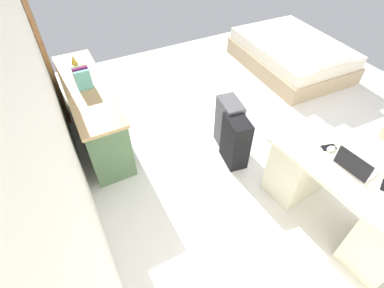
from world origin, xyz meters
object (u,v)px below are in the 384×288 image
(desk, at_px, (340,196))
(figurine_small, at_px, (74,60))
(credenza, at_px, (93,112))
(bed, at_px, (292,55))
(suitcase_black, at_px, (235,141))
(laptop, at_px, (355,166))
(cell_phone_by_mouse, at_px, (329,147))
(computer_mouse, at_px, (331,149))
(suitcase_spare_grey, at_px, (229,124))

(desk, distance_m, figurine_small, 3.45)
(credenza, distance_m, bed, 3.45)
(credenza, relative_size, figurine_small, 16.36)
(bed, distance_m, figurine_small, 3.51)
(bed, distance_m, suitcase_black, 2.53)
(suitcase_black, distance_m, laptop, 1.29)
(cell_phone_by_mouse, bearing_deg, computer_mouse, -175.21)
(suitcase_black, xyz_separation_m, computer_mouse, (-0.86, -0.44, 0.44))
(cell_phone_by_mouse, bearing_deg, suitcase_spare_grey, 33.40)
(laptop, bearing_deg, suitcase_spare_grey, 14.00)
(computer_mouse, bearing_deg, laptop, 170.98)
(laptop, bearing_deg, desk, -175.66)
(desk, height_order, credenza, credenza)
(figurine_small, bearing_deg, bed, -95.99)
(desk, distance_m, computer_mouse, 0.47)
(bed, xyz_separation_m, figurine_small, (0.36, 3.44, 0.59))
(suitcase_spare_grey, distance_m, cell_phone_by_mouse, 1.23)
(desk, height_order, computer_mouse, computer_mouse)
(computer_mouse, bearing_deg, cell_phone_by_mouse, -16.76)
(credenza, xyz_separation_m, bed, (0.22, -3.44, -0.15))
(bed, relative_size, suitcase_spare_grey, 2.89)
(laptop, bearing_deg, bed, -33.33)
(suitcase_black, relative_size, laptop, 1.93)
(suitcase_black, height_order, suitcase_spare_grey, suitcase_spare_grey)
(cell_phone_by_mouse, height_order, figurine_small, figurine_small)
(credenza, xyz_separation_m, suitcase_black, (-1.20, -1.35, -0.07))
(desk, relative_size, bed, 0.77)
(desk, relative_size, computer_mouse, 15.05)
(bed, height_order, cell_phone_by_mouse, cell_phone_by_mouse)
(computer_mouse, distance_m, figurine_small, 3.18)
(credenza, xyz_separation_m, figurine_small, (0.58, 0.00, 0.44))
(credenza, relative_size, suitcase_spare_grey, 2.67)
(desk, bearing_deg, suitcase_spare_grey, 13.83)
(suitcase_spare_grey, xyz_separation_m, cell_phone_by_mouse, (-1.10, -0.36, 0.42))
(bed, xyz_separation_m, cell_phone_by_mouse, (-2.24, 1.65, 0.51))
(laptop, bearing_deg, credenza, 37.46)
(bed, bearing_deg, figurine_small, 84.01)
(bed, bearing_deg, suitcase_black, 124.06)
(desk, distance_m, credenza, 2.94)
(credenza, bearing_deg, figurine_small, 0.15)
(desk, xyz_separation_m, bed, (2.56, -1.66, -0.15))
(laptop, distance_m, figurine_small, 3.40)
(computer_mouse, bearing_deg, bed, -42.57)
(bed, relative_size, suitcase_black, 3.03)
(bed, height_order, figurine_small, figurine_small)
(suitcase_spare_grey, height_order, computer_mouse, computer_mouse)
(figurine_small, bearing_deg, suitcase_black, -142.73)
(credenza, distance_m, suitcase_spare_grey, 1.70)
(laptop, height_order, computer_mouse, laptop)
(laptop, xyz_separation_m, computer_mouse, (0.26, -0.01, -0.03))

